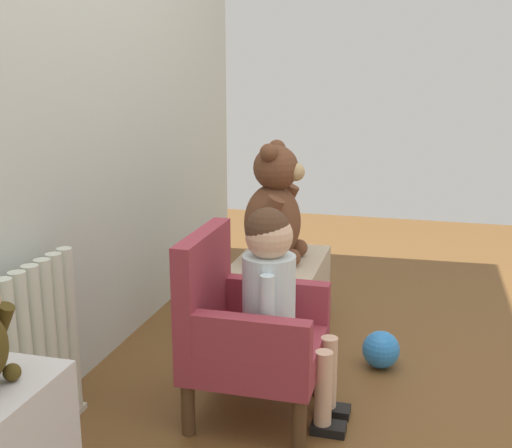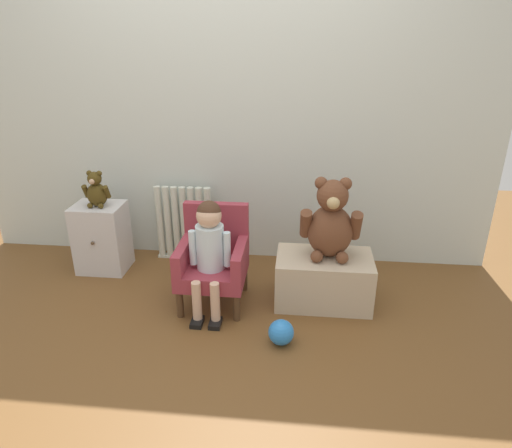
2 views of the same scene
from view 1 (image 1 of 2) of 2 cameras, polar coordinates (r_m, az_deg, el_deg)
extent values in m
plane|color=brown|center=(2.19, 12.80, -17.70)|extent=(6.00, 6.00, 0.00)
cube|color=silver|center=(2.23, -18.72, 14.88)|extent=(3.80, 0.05, 2.40)
cylinder|color=silver|center=(1.97, -20.89, -12.21)|extent=(0.05, 0.05, 0.55)
cylinder|color=silver|center=(2.02, -19.86, -11.52)|extent=(0.05, 0.05, 0.55)
cylinder|color=silver|center=(2.06, -18.88, -10.85)|extent=(0.05, 0.05, 0.55)
cylinder|color=silver|center=(2.11, -17.94, -10.21)|extent=(0.05, 0.05, 0.55)
cylinder|color=silver|center=(2.16, -17.05, -9.60)|extent=(0.05, 0.05, 0.55)
cylinder|color=silver|center=(2.21, -16.20, -9.01)|extent=(0.05, 0.05, 0.55)
cube|color=silver|center=(2.20, -18.27, -17.67)|extent=(0.43, 0.05, 0.02)
cube|color=#93313E|center=(2.14, 0.08, -11.24)|extent=(0.41, 0.42, 0.10)
cube|color=#93313E|center=(2.11, -4.68, -5.22)|extent=(0.41, 0.06, 0.34)
cube|color=#93313E|center=(1.94, -1.27, -10.16)|extent=(0.06, 0.42, 0.14)
cube|color=#93313E|center=(2.25, 1.23, -6.63)|extent=(0.06, 0.42, 0.14)
cylinder|color=#4C331E|center=(2.02, 3.86, -17.33)|extent=(0.04, 0.04, 0.18)
cylinder|color=#4C331E|center=(2.32, 5.56, -12.98)|extent=(0.04, 0.04, 0.18)
cylinder|color=#4C331E|center=(2.11, -6.06, -15.99)|extent=(0.04, 0.04, 0.18)
cylinder|color=#4C331E|center=(2.40, -3.05, -12.03)|extent=(0.04, 0.04, 0.18)
cylinder|color=silver|center=(2.06, 1.16, -6.56)|extent=(0.17, 0.17, 0.28)
sphere|color=#D8AD8E|center=(1.99, 1.19, -1.07)|extent=(0.15, 0.15, 0.15)
sphere|color=#472D1E|center=(1.99, 1.05, -0.54)|extent=(0.14, 0.14, 0.14)
cylinder|color=#D8AD8E|center=(2.08, 6.00, -14.30)|extent=(0.06, 0.06, 0.25)
cube|color=black|center=(2.15, 6.46, -17.59)|extent=(0.07, 0.11, 0.03)
cylinder|color=#D8AD8E|center=(2.18, 6.47, -12.96)|extent=(0.06, 0.06, 0.25)
cube|color=black|center=(2.24, 6.89, -16.15)|extent=(0.07, 0.11, 0.03)
cylinder|color=silver|center=(1.96, 1.00, -7.65)|extent=(0.04, 0.04, 0.22)
cylinder|color=silver|center=(2.15, 2.35, -5.66)|extent=(0.04, 0.04, 0.22)
cube|color=#BCA98D|center=(2.81, 1.96, -6.43)|extent=(0.60, 0.37, 0.32)
ellipsoid|color=brown|center=(2.74, 1.48, 0.15)|extent=(0.28, 0.24, 0.33)
sphere|color=brown|center=(2.69, 1.77, 5.02)|extent=(0.19, 0.19, 0.19)
sphere|color=tan|center=(2.68, 3.56, 4.64)|extent=(0.08, 0.08, 0.08)
sphere|color=brown|center=(2.62, 1.15, 6.35)|extent=(0.08, 0.08, 0.08)
sphere|color=brown|center=(2.75, 1.86, 6.72)|extent=(0.08, 0.08, 0.08)
cylinder|color=brown|center=(2.59, 0.98, 0.43)|extent=(0.07, 0.14, 0.20)
cylinder|color=brown|center=(2.87, 2.43, 1.78)|extent=(0.07, 0.14, 0.20)
sphere|color=brown|center=(2.68, 3.21, -3.00)|extent=(0.08, 0.08, 0.08)
sphere|color=brown|center=(2.83, 3.84, -2.12)|extent=(0.08, 0.08, 0.08)
cylinder|color=#443512|center=(1.47, -21.76, -8.27)|extent=(0.04, 0.07, 0.10)
sphere|color=#443512|center=(1.46, -20.87, -12.22)|extent=(0.04, 0.04, 0.04)
sphere|color=#2C7ED3|center=(2.56, 11.04, -10.89)|extent=(0.14, 0.14, 0.14)
camera|label=2|loc=(3.15, 56.97, 16.78)|focal=32.00mm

